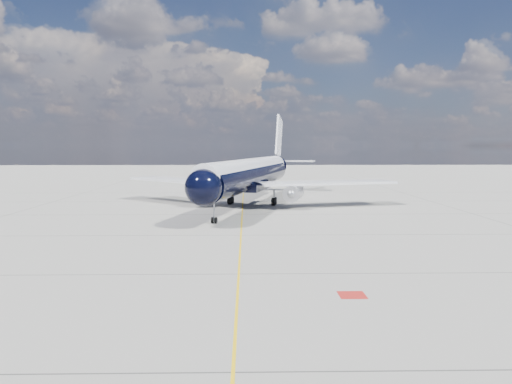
% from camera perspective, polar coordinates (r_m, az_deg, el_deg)
% --- Properties ---
extents(ground, '(320.00, 320.00, 0.00)m').
position_cam_1_polar(ground, '(69.30, -1.56, -2.01)').
color(ground, gray).
rests_on(ground, ground).
extents(taxiway_centerline, '(0.16, 160.00, 0.01)m').
position_cam_1_polar(taxiway_centerline, '(64.34, -1.59, -2.57)').
color(taxiway_centerline, '#E4B30C').
rests_on(taxiway_centerline, ground).
extents(red_marking, '(1.60, 1.60, 0.01)m').
position_cam_1_polar(red_marking, '(30.71, 10.93, -11.48)').
color(red_marking, maroon).
rests_on(red_marking, ground).
extents(main_airliner, '(41.12, 50.86, 14.89)m').
position_cam_1_polar(main_airliner, '(74.56, -0.47, 2.08)').
color(main_airliner, black).
rests_on(main_airliner, ground).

